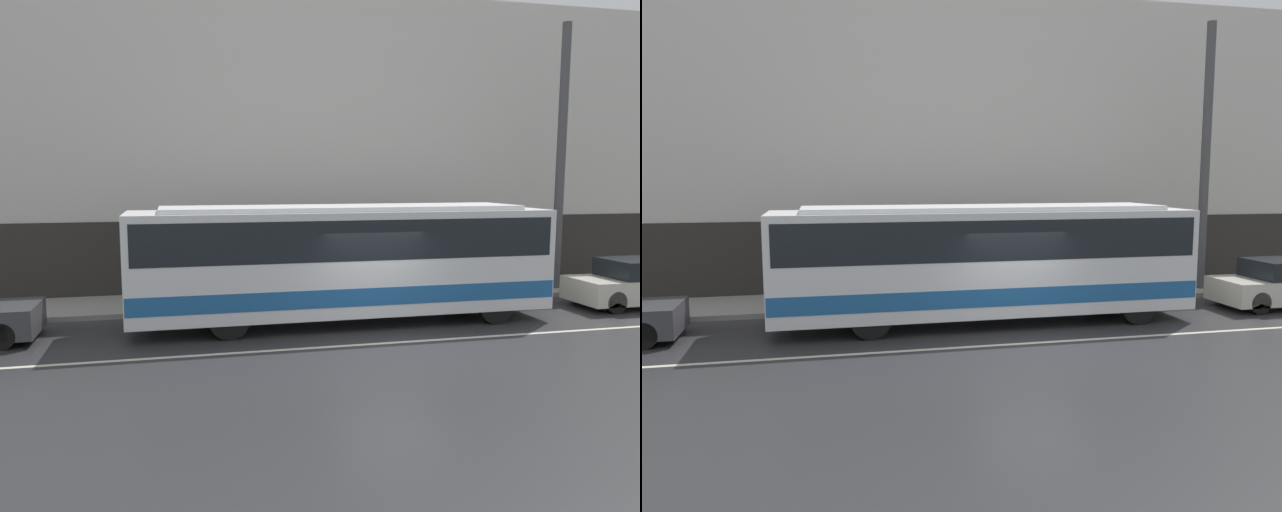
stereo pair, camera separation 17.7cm
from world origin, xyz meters
The scene contains 6 objects.
ground_plane centered at (0.00, 0.00, 0.00)m, with size 60.00×60.00×0.00m, color #2D2D30.
sidewalk centered at (0.00, 5.43, 0.07)m, with size 60.00×2.87×0.15m.
building_facade centered at (0.00, 7.01, 4.75)m, with size 60.00×0.35×9.85m.
lane_stripe centered at (0.00, 0.00, 0.00)m, with size 54.00×0.14×0.01m.
transit_bus centered at (-0.47, 2.29, 1.75)m, with size 11.00×2.48×3.11m.
utility_pole_near centered at (7.66, 4.85, 4.45)m, with size 0.29×0.29×8.61m.
Camera 1 is at (-4.86, -13.41, 3.89)m, focal length 35.00 mm.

